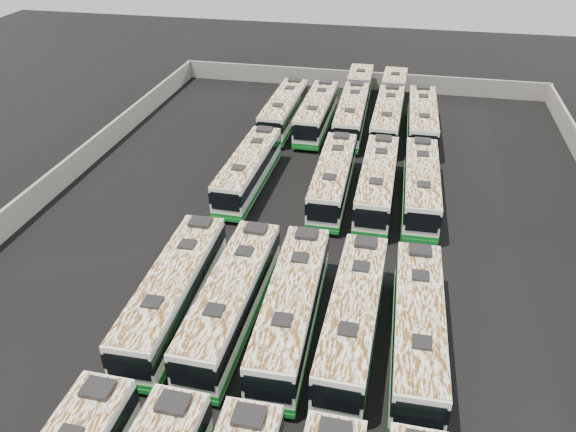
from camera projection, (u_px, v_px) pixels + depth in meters
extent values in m
plane|color=black|center=(308.00, 251.00, 40.36)|extent=(140.00, 140.00, 0.00)
cube|color=gray|center=(359.00, 80.00, 70.04)|extent=(45.20, 0.30, 2.20)
cube|color=gray|center=(27.00, 205.00, 43.72)|extent=(0.30, 73.20, 2.20)
cube|color=black|center=(98.00, 388.00, 25.30)|extent=(1.36, 1.16, 0.27)
cube|color=black|center=(173.00, 403.00, 24.56)|extent=(1.39, 1.19, 0.27)
cube|color=black|center=(249.00, 416.00, 23.99)|extent=(1.37, 1.16, 0.27)
cube|color=black|center=(335.00, 431.00, 23.40)|extent=(1.36, 1.16, 0.27)
cube|color=white|center=(174.00, 292.00, 33.54)|extent=(2.91, 12.79, 2.92)
cube|color=#106E23|center=(176.00, 306.00, 34.10)|extent=(2.96, 12.84, 0.45)
cube|color=black|center=(173.00, 286.00, 33.29)|extent=(2.97, 12.85, 0.98)
cube|color=black|center=(127.00, 367.00, 28.02)|extent=(2.34, 0.11, 1.54)
cube|color=#106E23|center=(132.00, 390.00, 28.87)|extent=(2.66, 0.15, 0.30)
cube|color=silver|center=(171.00, 272.00, 32.76)|extent=(2.85, 12.53, 0.07)
cube|color=black|center=(152.00, 302.00, 30.36)|extent=(1.03, 1.03, 0.15)
cube|color=black|center=(187.00, 244.00, 35.05)|extent=(1.03, 1.03, 0.15)
cube|color=black|center=(200.00, 222.00, 37.16)|extent=(1.40, 1.19, 0.28)
cylinder|color=black|center=(131.00, 354.00, 31.00)|extent=(0.32, 1.07, 1.06)
cylinder|color=black|center=(170.00, 360.00, 30.63)|extent=(0.32, 1.07, 1.06)
cylinder|color=black|center=(182.00, 267.00, 37.82)|extent=(0.32, 1.07, 1.06)
cylinder|color=black|center=(214.00, 271.00, 37.45)|extent=(0.32, 1.07, 1.06)
cube|color=white|center=(232.00, 300.00, 32.96)|extent=(2.88, 12.73, 2.91)
cube|color=#106E23|center=(233.00, 314.00, 33.52)|extent=(2.93, 12.78, 0.44)
cube|color=black|center=(231.00, 294.00, 32.71)|extent=(2.95, 12.79, 0.97)
cube|color=black|center=(191.00, 377.00, 27.51)|extent=(2.33, 0.10, 1.53)
cube|color=#106E23|center=(194.00, 399.00, 28.35)|extent=(2.64, 0.15, 0.30)
cube|color=silver|center=(230.00, 280.00, 32.19)|extent=(2.83, 12.48, 0.07)
cube|color=black|center=(214.00, 310.00, 29.82)|extent=(1.02, 1.02, 0.15)
cube|color=black|center=(244.00, 251.00, 34.45)|extent=(1.02, 1.02, 0.15)
cube|color=black|center=(256.00, 229.00, 36.52)|extent=(1.40, 1.19, 0.27)
cylinder|color=black|center=(190.00, 363.00, 30.49)|extent=(0.32, 1.06, 1.06)
cylinder|color=black|center=(230.00, 370.00, 30.06)|extent=(0.32, 1.06, 1.06)
cylinder|color=black|center=(235.00, 274.00, 37.23)|extent=(0.32, 1.06, 1.06)
cylinder|color=black|center=(268.00, 278.00, 36.79)|extent=(0.32, 1.06, 1.06)
cube|color=white|center=(292.00, 308.00, 32.33)|extent=(2.95, 12.81, 2.92)
cube|color=#106E23|center=(292.00, 322.00, 32.89)|extent=(3.00, 12.86, 0.45)
cube|color=black|center=(292.00, 302.00, 32.07)|extent=(3.01, 12.87, 0.98)
cube|color=black|center=(268.00, 390.00, 26.79)|extent=(2.34, 0.11, 1.54)
cube|color=#106E23|center=(268.00, 413.00, 27.64)|extent=(2.66, 0.16, 0.30)
cube|color=silver|center=(292.00, 288.00, 31.54)|extent=(2.89, 12.55, 0.07)
cube|color=black|center=(282.00, 320.00, 29.14)|extent=(1.03, 1.03, 0.15)
cube|color=black|center=(300.00, 258.00, 33.84)|extent=(1.03, 1.03, 0.15)
cube|color=black|center=(307.00, 234.00, 35.94)|extent=(1.41, 1.20, 0.28)
cylinder|color=black|center=(257.00, 374.00, 29.77)|extent=(0.32, 1.07, 1.06)
cylinder|color=black|center=(299.00, 380.00, 29.41)|extent=(0.32, 1.07, 1.06)
cylinder|color=black|center=(286.00, 281.00, 36.60)|extent=(0.32, 1.07, 1.06)
cylinder|color=black|center=(320.00, 285.00, 36.25)|extent=(0.32, 1.07, 1.06)
cube|color=white|center=(353.00, 317.00, 31.73)|extent=(2.90, 12.57, 2.87)
cube|color=#106E23|center=(352.00, 331.00, 32.28)|extent=(2.95, 12.62, 0.44)
cube|color=black|center=(354.00, 311.00, 31.48)|extent=(2.96, 12.63, 0.96)
cube|color=black|center=(336.00, 400.00, 26.35)|extent=(2.30, 0.11, 1.51)
cube|color=#106E23|center=(334.00, 422.00, 27.18)|extent=(2.61, 0.16, 0.29)
cube|color=silver|center=(355.00, 297.00, 30.96)|extent=(2.84, 12.32, 0.07)
cube|color=black|center=(348.00, 329.00, 28.62)|extent=(1.01, 1.01, 0.15)
cube|color=black|center=(361.00, 266.00, 33.19)|extent=(1.01, 1.01, 0.15)
cube|color=black|center=(366.00, 242.00, 35.24)|extent=(1.38, 1.18, 0.27)
cylinder|color=black|center=(320.00, 383.00, 29.29)|extent=(0.32, 1.05, 1.04)
cylinder|color=black|center=(363.00, 390.00, 28.86)|extent=(0.32, 1.05, 1.04)
cylinder|color=black|center=(343.00, 288.00, 35.94)|extent=(0.32, 1.05, 1.04)
cylinder|color=black|center=(378.00, 293.00, 35.50)|extent=(0.32, 1.05, 1.04)
cube|color=white|center=(418.00, 328.00, 30.97)|extent=(2.86, 12.52, 2.86)
cube|color=#106E23|center=(415.00, 342.00, 31.51)|extent=(2.91, 12.58, 0.44)
cube|color=black|center=(419.00, 322.00, 30.72)|extent=(2.92, 12.59, 0.96)
cube|color=black|center=(420.00, 416.00, 25.55)|extent=(2.29, 0.11, 1.51)
cube|color=silver|center=(421.00, 308.00, 30.20)|extent=(2.80, 12.27, 0.07)
cube|color=black|center=(422.00, 342.00, 27.85)|extent=(1.01, 1.01, 0.15)
cube|color=black|center=(421.00, 276.00, 32.45)|extent=(1.01, 1.01, 0.15)
cube|color=black|center=(420.00, 251.00, 34.51)|extent=(1.38, 1.17, 0.27)
cylinder|color=black|center=(393.00, 398.00, 28.47)|extent=(0.31, 1.05, 1.04)
cylinder|color=black|center=(438.00, 404.00, 28.12)|extent=(0.31, 1.05, 1.04)
cylinder|color=black|center=(397.00, 298.00, 35.15)|extent=(0.31, 1.05, 1.04)
cylinder|color=black|center=(433.00, 302.00, 34.80)|extent=(0.31, 1.05, 1.04)
cube|color=white|center=(249.00, 170.00, 47.48)|extent=(2.84, 12.26, 2.80)
cube|color=#106E23|center=(249.00, 181.00, 48.01)|extent=(2.89, 12.31, 0.43)
cube|color=black|center=(248.00, 165.00, 47.24)|extent=(2.90, 12.32, 0.94)
cube|color=black|center=(225.00, 202.00, 42.23)|extent=(2.24, 0.11, 1.47)
cube|color=#106E23|center=(226.00, 219.00, 43.05)|extent=(2.54, 0.16, 0.28)
cube|color=silver|center=(248.00, 155.00, 46.73)|extent=(2.78, 12.01, 0.07)
cube|color=black|center=(238.00, 168.00, 44.45)|extent=(0.99, 0.99, 0.14)
cube|color=black|center=(257.00, 141.00, 48.90)|extent=(0.99, 0.99, 0.14)
cube|color=black|center=(264.00, 130.00, 50.90)|extent=(1.35, 1.15, 0.26)
cylinder|color=black|center=(222.00, 204.00, 45.11)|extent=(0.31, 1.02, 1.02)
cylinder|color=black|center=(248.00, 207.00, 44.68)|extent=(0.31, 1.02, 1.02)
cylinder|color=black|center=(250.00, 162.00, 51.58)|extent=(0.31, 1.02, 1.02)
cylinder|color=black|center=(273.00, 165.00, 51.15)|extent=(0.31, 1.02, 1.02)
cube|color=white|center=(333.00, 179.00, 46.13)|extent=(2.70, 12.32, 2.82)
cube|color=#106E23|center=(333.00, 189.00, 46.67)|extent=(2.75, 12.37, 0.43)
cube|color=black|center=(333.00, 173.00, 45.88)|extent=(2.76, 12.38, 0.94)
cube|color=black|center=(322.00, 213.00, 40.80)|extent=(2.25, 0.08, 1.49)
cube|color=#106E23|center=(322.00, 231.00, 41.62)|extent=(2.56, 0.13, 0.29)
cube|color=silver|center=(334.00, 163.00, 45.37)|extent=(2.64, 12.07, 0.07)
cube|color=black|center=(329.00, 177.00, 43.06)|extent=(0.98, 0.98, 0.14)
cube|color=black|center=(338.00, 148.00, 47.58)|extent=(0.98, 0.98, 0.14)
cube|color=black|center=(341.00, 136.00, 49.61)|extent=(1.34, 1.14, 0.27)
cylinder|color=black|center=(312.00, 215.00, 43.68)|extent=(0.30, 1.03, 1.02)
cylinder|color=black|center=(340.00, 217.00, 43.31)|extent=(0.30, 1.03, 1.02)
cylinder|color=black|center=(326.00, 170.00, 50.25)|extent=(0.30, 1.03, 1.02)
cylinder|color=black|center=(350.00, 172.00, 49.89)|extent=(0.30, 1.03, 1.02)
cube|color=white|center=(377.00, 183.00, 45.43)|extent=(2.68, 12.54, 2.87)
cube|color=#106E23|center=(376.00, 194.00, 45.98)|extent=(2.73, 12.59, 0.44)
cube|color=black|center=(378.00, 178.00, 45.18)|extent=(2.74, 12.60, 0.96)
cube|color=black|center=(371.00, 219.00, 40.02)|extent=(2.30, 0.07, 1.51)
cube|color=#106E23|center=(369.00, 238.00, 40.86)|extent=(2.61, 0.11, 0.29)
cube|color=silver|center=(379.00, 167.00, 44.66)|extent=(2.62, 12.29, 0.07)
cube|color=black|center=(376.00, 181.00, 42.31)|extent=(1.00, 1.00, 0.15)
cube|color=black|center=(381.00, 151.00, 46.90)|extent=(1.00, 1.00, 0.15)
cube|color=black|center=(384.00, 139.00, 48.96)|extent=(1.36, 1.16, 0.27)
cylinder|color=black|center=(357.00, 220.00, 42.96)|extent=(0.30, 1.05, 1.04)
cylinder|color=black|center=(386.00, 223.00, 42.56)|extent=(0.30, 1.05, 1.04)
cylinder|color=black|center=(367.00, 173.00, 49.64)|extent=(0.30, 1.05, 1.04)
cylinder|color=black|center=(392.00, 176.00, 49.23)|extent=(0.30, 1.05, 1.04)
cube|color=white|center=(421.00, 186.00, 45.03)|extent=(2.81, 12.46, 2.85)
cube|color=#106E23|center=(419.00, 197.00, 45.58)|extent=(2.86, 12.51, 0.43)
cube|color=black|center=(422.00, 180.00, 44.79)|extent=(2.87, 12.52, 0.95)
cube|color=black|center=(422.00, 223.00, 39.65)|extent=(2.28, 0.10, 1.50)
cube|color=#106E23|center=(420.00, 241.00, 40.48)|extent=(2.59, 0.15, 0.29)
cube|color=silver|center=(423.00, 169.00, 44.27)|extent=(2.75, 12.21, 0.07)
cube|color=black|center=(424.00, 184.00, 41.93)|extent=(1.00, 1.00, 0.14)
cube|color=black|center=(423.00, 154.00, 46.50)|extent=(1.00, 1.00, 0.14)
cube|color=black|center=(423.00, 141.00, 48.55)|extent=(1.37, 1.16, 0.27)
cylinder|color=black|center=(404.00, 224.00, 42.55)|extent=(0.31, 1.04, 1.03)
cylinder|color=black|center=(434.00, 227.00, 42.20)|extent=(0.31, 1.04, 1.03)
cylinder|color=black|center=(406.00, 176.00, 49.20)|extent=(0.31, 1.04, 1.03)
cylinder|color=black|center=(432.00, 178.00, 48.84)|extent=(0.31, 1.04, 1.03)
cube|color=white|center=(284.00, 110.00, 59.29)|extent=(2.78, 12.44, 2.84)
cube|color=#106E23|center=(284.00, 119.00, 59.83)|extent=(2.83, 12.49, 0.43)
cube|color=black|center=(284.00, 106.00, 59.04)|extent=(2.84, 12.51, 0.95)
cube|color=black|center=(269.00, 130.00, 53.95)|extent=(2.27, 0.10, 1.50)
cube|color=#106E23|center=(270.00, 145.00, 54.77)|extent=(2.59, 0.14, 0.29)
cube|color=silver|center=(284.00, 97.00, 58.53)|extent=(2.73, 12.20, 0.07)
cube|color=black|center=(278.00, 105.00, 56.21)|extent=(1.00, 1.00, 0.14)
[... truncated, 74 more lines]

